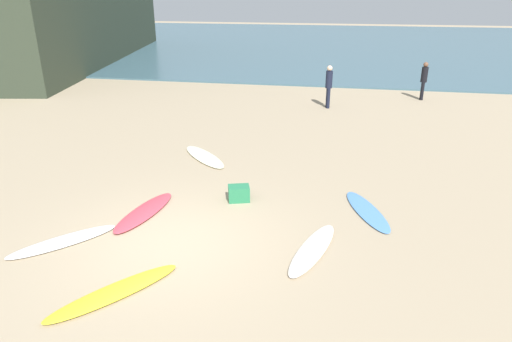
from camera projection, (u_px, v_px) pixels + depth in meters
ground_plane at (172, 244)px, 9.01m from camera, size 120.00×120.00×0.00m
ocean_water at (310, 42)px, 41.61m from camera, size 120.00×40.00×0.08m
surfboard_0 at (313, 249)px, 8.75m from camera, size 1.07×2.18×0.08m
surfboard_1 at (63, 241)px, 9.02m from camera, size 1.80×1.90×0.07m
surfboard_2 at (144, 212)px, 10.19m from camera, size 0.94×2.18×0.09m
surfboard_3 at (204, 157)px, 13.53m from camera, size 1.97×2.08×0.08m
surfboard_4 at (367, 211)px, 10.26m from camera, size 1.25×2.14×0.06m
surfboard_5 at (115, 292)px, 7.51m from camera, size 1.84×2.15×0.08m
beachgoer_near at (329, 84)px, 18.80m from camera, size 0.33×0.34×1.78m
beachgoer_mid at (424, 79)px, 20.20m from camera, size 0.31×0.34×1.69m
beach_cooler at (239, 193)px, 10.77m from camera, size 0.59×0.49×0.37m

